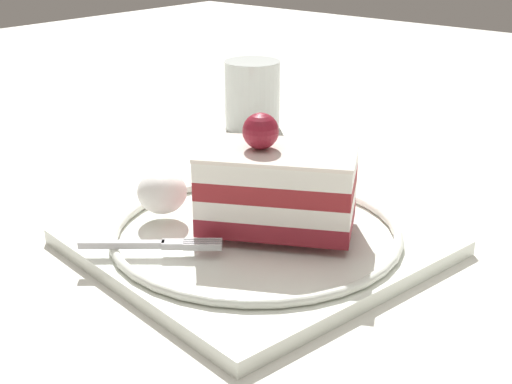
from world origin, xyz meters
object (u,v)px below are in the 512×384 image
at_px(dessert_plate, 256,238).
at_px(fork, 155,244).
at_px(drink_glass_near, 252,98).
at_px(whipped_cream_dollop, 162,192).
at_px(cake_slice, 277,186).

height_order(dessert_plate, fork, fork).
xyz_separation_m(fork, drink_glass_near, (-0.33, -0.19, 0.02)).
bearing_deg(fork, drink_glass_near, -150.43).
bearing_deg(dessert_plate, whipped_cream_dollop, -71.46).
bearing_deg(drink_glass_near, cake_slice, 43.76).
xyz_separation_m(cake_slice, fork, (0.09, -0.04, -0.03)).
bearing_deg(cake_slice, drink_glass_near, -136.24).
relative_size(dessert_plate, fork, 3.17).
bearing_deg(drink_glass_near, dessert_plate, 40.94).
height_order(dessert_plate, whipped_cream_dollop, whipped_cream_dollop).
distance_m(dessert_plate, drink_glass_near, 0.34).
bearing_deg(whipped_cream_dollop, dessert_plate, 108.54).
bearing_deg(drink_glass_near, fork, 29.57).
distance_m(cake_slice, fork, 0.10).
relative_size(dessert_plate, whipped_cream_dollop, 6.77).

